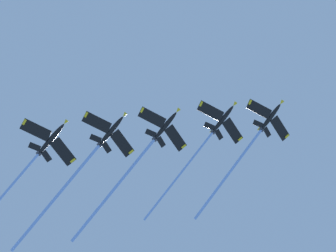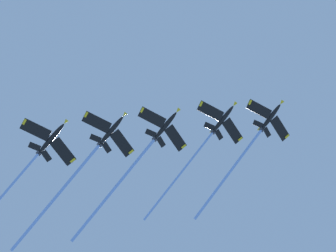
{
  "view_description": "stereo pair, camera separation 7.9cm",
  "coord_description": "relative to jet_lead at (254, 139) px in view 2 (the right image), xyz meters",
  "views": [
    {
      "loc": [
        49.73,
        4.29,
        1.61
      ],
      "look_at": [
        22.86,
        -33.59,
        143.07
      ],
      "focal_mm": 48.02,
      "sensor_mm": 36.0,
      "label": 1
    },
    {
      "loc": [
        49.79,
        4.24,
        1.61
      ],
      "look_at": [
        22.86,
        -33.59,
        143.07
      ],
      "focal_mm": 48.02,
      "sensor_mm": 36.0,
      "label": 2
    }
  ],
  "objects": [
    {
      "name": "jet_third",
      "position": [
        30.7,
        -23.25,
        -10.78
      ],
      "size": [
        19.99,
        50.39,
        23.22
      ],
      "color": "black"
    },
    {
      "name": "jet_fourth",
      "position": [
        44.87,
        -33.51,
        -15.83
      ],
      "size": [
        20.02,
        51.28,
        21.49
      ],
      "color": "black"
    },
    {
      "name": "jet_lead",
      "position": [
        0.0,
        0.0,
        0.0
      ],
      "size": [
        20.01,
        47.93,
        22.2
      ],
      "color": "black"
    },
    {
      "name": "jet_second",
      "position": [
        14.4,
        -6.74,
        -3.41
      ],
      "size": [
        20.01,
        46.85,
        20.56
      ],
      "color": "black"
    },
    {
      "name": "jet_fifth",
      "position": [
        58.53,
        -39.75,
        -20.24
      ],
      "size": [
        20.01,
        45.06,
        20.3
      ],
      "color": "black"
    }
  ]
}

